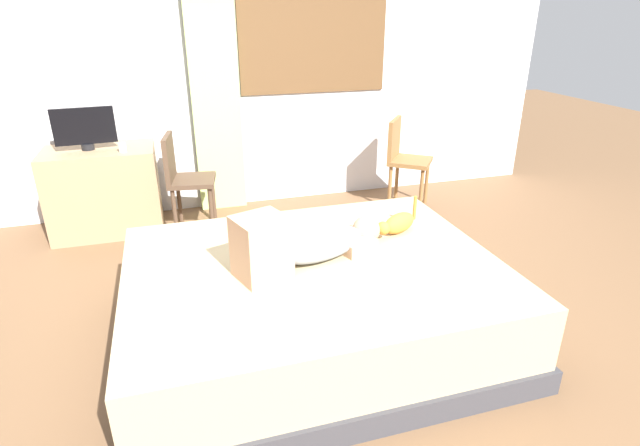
% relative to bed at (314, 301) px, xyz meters
% --- Properties ---
extents(ground_plane, '(16.00, 16.00, 0.00)m').
position_rel_bed_xyz_m(ground_plane, '(-0.04, -0.05, -0.25)').
color(ground_plane, brown).
extents(back_wall_with_window, '(6.40, 0.14, 2.90)m').
position_rel_bed_xyz_m(back_wall_with_window, '(-0.02, 2.44, 1.20)').
color(back_wall_with_window, silver).
rests_on(back_wall_with_window, ground).
extents(bed, '(2.13, 1.68, 0.50)m').
position_rel_bed_xyz_m(bed, '(0.00, 0.00, 0.00)').
color(bed, '#38383D').
rests_on(bed, ground).
extents(person_lying, '(0.93, 0.51, 0.34)m').
position_rel_bed_xyz_m(person_lying, '(-0.03, 0.02, 0.37)').
color(person_lying, '#8C939E').
rests_on(person_lying, bed).
extents(cat, '(0.33, 0.21, 0.21)m').
position_rel_bed_xyz_m(cat, '(0.62, 0.23, 0.32)').
color(cat, '#C67A2D').
rests_on(cat, bed).
extents(desk, '(0.90, 0.56, 0.74)m').
position_rel_bed_xyz_m(desk, '(-1.29, 2.04, 0.12)').
color(desk, '#997A56').
rests_on(desk, ground).
extents(tv_monitor, '(0.48, 0.10, 0.35)m').
position_rel_bed_xyz_m(tv_monitor, '(-1.36, 2.04, 0.67)').
color(tv_monitor, black).
rests_on(tv_monitor, desk).
extents(cup, '(0.06, 0.06, 0.08)m').
position_rel_bed_xyz_m(cup, '(-1.08, 1.89, 0.53)').
color(cup, white).
rests_on(cup, desk).
extents(chair_by_desk, '(0.44, 0.44, 0.86)m').
position_rel_bed_xyz_m(chair_by_desk, '(-0.63, 1.84, 0.26)').
color(chair_by_desk, '#4C3828').
rests_on(chair_by_desk, ground).
extents(chair_spare, '(0.53, 0.53, 0.86)m').
position_rel_bed_xyz_m(chair_spare, '(1.45, 1.86, 0.26)').
color(chair_spare, brown).
rests_on(chair_spare, ground).
extents(curtain_left, '(0.44, 0.06, 2.55)m').
position_rel_bed_xyz_m(curtain_left, '(-0.25, 2.32, 1.03)').
color(curtain_left, '#ADCC75').
rests_on(curtain_left, ground).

